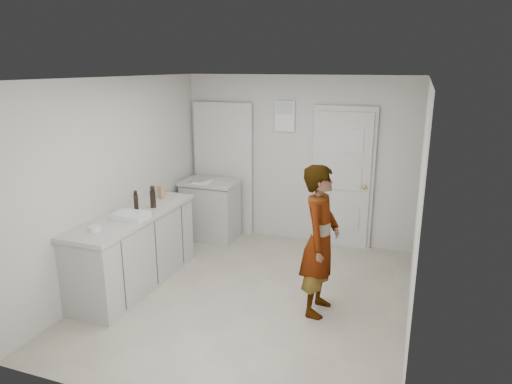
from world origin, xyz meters
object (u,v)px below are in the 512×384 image
at_px(spice_jar, 165,196).
at_px(egg_bowl, 95,229).
at_px(cake_mix_box, 161,192).
at_px(oil_cruet_a, 153,197).
at_px(oil_cruet_b, 136,200).
at_px(person, 320,241).
at_px(baking_dish, 131,216).

bearing_deg(spice_jar, egg_bowl, -93.34).
xyz_separation_m(cake_mix_box, oil_cruet_a, (0.12, -0.38, 0.05)).
distance_m(oil_cruet_a, egg_bowl, 0.95).
height_order(oil_cruet_a, egg_bowl, oil_cruet_a).
distance_m(spice_jar, oil_cruet_b, 0.54).
bearing_deg(egg_bowl, oil_cruet_a, 81.75).
relative_size(spice_jar, oil_cruet_a, 0.25).
bearing_deg(person, oil_cruet_b, 92.35).
xyz_separation_m(person, baking_dish, (-2.15, -0.30, 0.13)).
relative_size(oil_cruet_a, baking_dish, 0.74).
xyz_separation_m(person, spice_jar, (-2.19, 0.54, 0.14)).
relative_size(spice_jar, egg_bowl, 0.55).
relative_size(person, egg_bowl, 12.89).
distance_m(person, oil_cruet_a, 2.15).
relative_size(oil_cruet_a, egg_bowl, 2.20).
bearing_deg(cake_mix_box, oil_cruet_b, -69.38).
distance_m(oil_cruet_a, baking_dish, 0.46).
bearing_deg(spice_jar, baking_dish, -87.11).
xyz_separation_m(oil_cruet_a, oil_cruet_b, (-0.15, -0.14, -0.02)).
relative_size(oil_cruet_a, oil_cruet_b, 1.15).
bearing_deg(baking_dish, cake_mix_box, 96.82).
xyz_separation_m(spice_jar, baking_dish, (0.04, -0.83, -0.00)).
distance_m(oil_cruet_b, egg_bowl, 0.79).
distance_m(spice_jar, oil_cruet_a, 0.40).
xyz_separation_m(spice_jar, egg_bowl, (-0.08, -1.32, -0.01)).
distance_m(person, oil_cruet_b, 2.29).
bearing_deg(person, spice_jar, 78.85).
height_order(person, egg_bowl, person).
height_order(oil_cruet_b, baking_dish, oil_cruet_b).
relative_size(spice_jar, baking_dish, 0.19).
bearing_deg(oil_cruet_a, person, -4.15).
xyz_separation_m(oil_cruet_b, egg_bowl, (0.01, -0.79, -0.09)).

